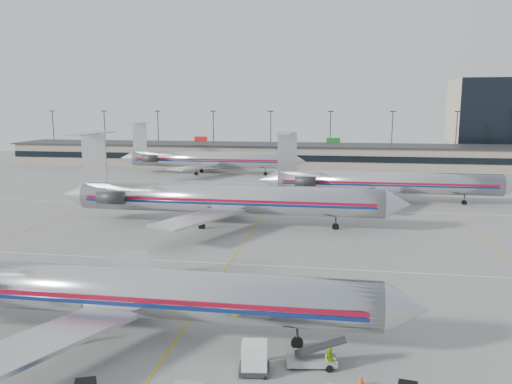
% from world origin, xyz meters
% --- Properties ---
extents(ground, '(260.00, 260.00, 0.00)m').
position_xyz_m(ground, '(0.00, 0.00, 0.00)').
color(ground, gray).
rests_on(ground, ground).
extents(apron_markings, '(160.00, 0.15, 0.02)m').
position_xyz_m(apron_markings, '(0.00, 10.00, 0.01)').
color(apron_markings, silver).
rests_on(apron_markings, ground).
extents(terminal, '(162.00, 17.00, 6.25)m').
position_xyz_m(terminal, '(0.00, 97.97, 3.16)').
color(terminal, gray).
rests_on(terminal, ground).
extents(light_mast_row, '(163.60, 0.40, 15.28)m').
position_xyz_m(light_mast_row, '(0.00, 112.00, 8.58)').
color(light_mast_row, '#38383D').
rests_on(light_mast_row, ground).
extents(distant_building, '(30.00, 20.00, 25.00)m').
position_xyz_m(distant_building, '(62.00, 128.00, 12.50)').
color(distant_building, tan).
rests_on(distant_building, ground).
extents(jet_foreground, '(44.34, 26.11, 11.61)m').
position_xyz_m(jet_foreground, '(-5.56, -7.56, 3.37)').
color(jet_foreground, silver).
rests_on(jet_foreground, ground).
extents(jet_second_row, '(49.85, 29.35, 13.05)m').
position_xyz_m(jet_second_row, '(-4.81, 27.04, 3.79)').
color(jet_second_row, silver).
rests_on(jet_second_row, ground).
extents(jet_third_row, '(44.65, 27.46, 12.21)m').
position_xyz_m(jet_third_row, '(18.83, 48.18, 3.54)').
color(jet_third_row, silver).
rests_on(jet_third_row, ground).
extents(jet_back_row, '(46.77, 28.77, 12.79)m').
position_xyz_m(jet_back_row, '(-20.52, 79.12, 3.71)').
color(jet_back_row, silver).
rests_on(jet_back_row, ground).
extents(uld_container, '(2.09, 1.82, 2.00)m').
position_xyz_m(uld_container, '(6.26, -11.38, 1.01)').
color(uld_container, '#2D2D30').
rests_on(uld_container, ground).
extents(belt_loader, '(3.87, 1.61, 2.00)m').
position_xyz_m(belt_loader, '(9.84, -10.05, 0.54)').
color(belt_loader, '#9B9B9B').
rests_on(belt_loader, ground).
extents(ramp_worker_near, '(0.74, 0.74, 1.73)m').
position_xyz_m(ramp_worker_near, '(5.78, -10.21, 0.87)').
color(ramp_worker_near, '#C0EB16').
rests_on(ramp_worker_near, ground).
extents(ramp_worker_far, '(0.79, 0.63, 1.57)m').
position_xyz_m(ramp_worker_far, '(10.92, -10.41, 0.78)').
color(ramp_worker_far, '#80C112').
rests_on(ramp_worker_far, ground).
extents(cone_right, '(0.56, 0.56, 0.68)m').
position_xyz_m(cone_right, '(12.81, -11.85, 0.34)').
color(cone_right, '#FD4408').
rests_on(cone_right, ground).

